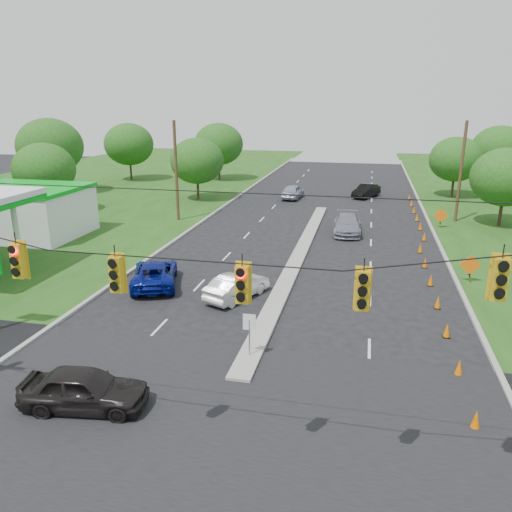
# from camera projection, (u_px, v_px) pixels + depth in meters

# --- Properties ---
(ground) EXTENTS (160.00, 160.00, 0.00)m
(ground) POSITION_uv_depth(u_px,v_px,m) (206.00, 450.00, 15.73)
(ground) COLOR black
(ground) RESTS_ON ground
(cross_street) EXTENTS (160.00, 14.00, 0.02)m
(cross_street) POSITION_uv_depth(u_px,v_px,m) (206.00, 450.00, 15.73)
(cross_street) COLOR black
(cross_street) RESTS_ON ground
(curb_left) EXTENTS (0.25, 110.00, 0.16)m
(curb_left) POSITION_uv_depth(u_px,v_px,m) (203.00, 222.00, 45.82)
(curb_left) COLOR gray
(curb_left) RESTS_ON ground
(curb_right) EXTENTS (0.25, 110.00, 0.16)m
(curb_right) POSITION_uv_depth(u_px,v_px,m) (434.00, 234.00, 41.59)
(curb_right) COLOR gray
(curb_right) RESTS_ON ground
(median) EXTENTS (1.00, 34.00, 0.18)m
(median) POSITION_uv_depth(u_px,v_px,m) (298.00, 257.00, 35.31)
(median) COLOR gray
(median) RESTS_ON ground
(median_sign) EXTENTS (0.55, 0.06, 2.05)m
(median_sign) POSITION_uv_depth(u_px,v_px,m) (249.00, 327.00, 20.90)
(median_sign) COLOR gray
(median_sign) RESTS_ON ground
(signal_span) EXTENTS (25.60, 0.32, 9.00)m
(signal_span) POSITION_uv_depth(u_px,v_px,m) (187.00, 318.00, 13.35)
(signal_span) COLOR #422D1C
(signal_span) RESTS_ON ground
(utility_pole_far_left) EXTENTS (0.28, 0.28, 9.00)m
(utility_pole_far_left) POSITION_uv_depth(u_px,v_px,m) (176.00, 172.00, 44.99)
(utility_pole_far_left) COLOR #422D1C
(utility_pole_far_left) RESTS_ON ground
(utility_pole_far_right) EXTENTS (0.28, 0.28, 9.00)m
(utility_pole_far_right) POSITION_uv_depth(u_px,v_px,m) (461.00, 173.00, 44.42)
(utility_pole_far_right) COLOR #422D1C
(utility_pole_far_right) RESTS_ON ground
(cone_0) EXTENTS (0.32, 0.32, 0.70)m
(cone_0) POSITION_uv_depth(u_px,v_px,m) (476.00, 420.00, 16.65)
(cone_0) COLOR #ED6600
(cone_0) RESTS_ON ground
(cone_1) EXTENTS (0.32, 0.32, 0.70)m
(cone_1) POSITION_uv_depth(u_px,v_px,m) (459.00, 368.00, 19.91)
(cone_1) COLOR #ED6600
(cone_1) RESTS_ON ground
(cone_2) EXTENTS (0.32, 0.32, 0.70)m
(cone_2) POSITION_uv_depth(u_px,v_px,m) (447.00, 330.00, 23.17)
(cone_2) COLOR #ED6600
(cone_2) RESTS_ON ground
(cone_3) EXTENTS (0.32, 0.32, 0.70)m
(cone_3) POSITION_uv_depth(u_px,v_px,m) (438.00, 302.00, 26.44)
(cone_3) COLOR #ED6600
(cone_3) RESTS_ON ground
(cone_4) EXTENTS (0.32, 0.32, 0.70)m
(cone_4) POSITION_uv_depth(u_px,v_px,m) (431.00, 280.00, 29.70)
(cone_4) COLOR #ED6600
(cone_4) RESTS_ON ground
(cone_5) EXTENTS (0.32, 0.32, 0.70)m
(cone_5) POSITION_uv_depth(u_px,v_px,m) (425.00, 263.00, 32.96)
(cone_5) COLOR #ED6600
(cone_5) RESTS_ON ground
(cone_6) EXTENTS (0.32, 0.32, 0.70)m
(cone_6) POSITION_uv_depth(u_px,v_px,m) (420.00, 248.00, 36.23)
(cone_6) COLOR #ED6600
(cone_6) RESTS_ON ground
(cone_7) EXTENTS (0.32, 0.32, 0.70)m
(cone_7) POSITION_uv_depth(u_px,v_px,m) (424.00, 236.00, 39.36)
(cone_7) COLOR #ED6600
(cone_7) RESTS_ON ground
(cone_8) EXTENTS (0.32, 0.32, 0.70)m
(cone_8) POSITION_uv_depth(u_px,v_px,m) (420.00, 226.00, 42.62)
(cone_8) COLOR #ED6600
(cone_8) RESTS_ON ground
(cone_9) EXTENTS (0.32, 0.32, 0.70)m
(cone_9) POSITION_uv_depth(u_px,v_px,m) (417.00, 217.00, 45.89)
(cone_9) COLOR #ED6600
(cone_9) RESTS_ON ground
(cone_10) EXTENTS (0.32, 0.32, 0.70)m
(cone_10) POSITION_uv_depth(u_px,v_px,m) (414.00, 210.00, 49.15)
(cone_10) COLOR #ED6600
(cone_10) RESTS_ON ground
(cone_11) EXTENTS (0.32, 0.32, 0.70)m
(cone_11) POSITION_uv_depth(u_px,v_px,m) (412.00, 203.00, 52.41)
(cone_11) COLOR #ED6600
(cone_11) RESTS_ON ground
(cone_12) EXTENTS (0.32, 0.32, 0.70)m
(cone_12) POSITION_uv_depth(u_px,v_px,m) (409.00, 197.00, 55.68)
(cone_12) COLOR #ED6600
(cone_12) RESTS_ON ground
(work_sign_1) EXTENTS (1.27, 0.58, 1.37)m
(work_sign_1) POSITION_uv_depth(u_px,v_px,m) (470.00, 266.00, 29.93)
(work_sign_1) COLOR black
(work_sign_1) RESTS_ON ground
(work_sign_2) EXTENTS (1.27, 0.58, 1.37)m
(work_sign_2) POSITION_uv_depth(u_px,v_px,m) (441.00, 216.00, 42.98)
(work_sign_2) COLOR black
(work_sign_2) RESTS_ON ground
(tree_2) EXTENTS (5.88, 5.88, 6.86)m
(tree_2) POSITION_uv_depth(u_px,v_px,m) (44.00, 169.00, 47.87)
(tree_2) COLOR black
(tree_2) RESTS_ON ground
(tree_3) EXTENTS (7.56, 7.56, 8.82)m
(tree_3) POSITION_uv_depth(u_px,v_px,m) (50.00, 146.00, 58.08)
(tree_3) COLOR black
(tree_3) RESTS_ON ground
(tree_4) EXTENTS (6.72, 6.72, 7.84)m
(tree_4) POSITION_uv_depth(u_px,v_px,m) (129.00, 144.00, 68.61)
(tree_4) COLOR black
(tree_4) RESTS_ON ground
(tree_5) EXTENTS (5.88, 5.88, 6.86)m
(tree_5) POSITION_uv_depth(u_px,v_px,m) (197.00, 161.00, 54.68)
(tree_5) COLOR black
(tree_5) RESTS_ON ground
(tree_6) EXTENTS (6.72, 6.72, 7.84)m
(tree_6) POSITION_uv_depth(u_px,v_px,m) (219.00, 144.00, 68.90)
(tree_6) COLOR black
(tree_6) RESTS_ON ground
(tree_9) EXTENTS (5.88, 5.88, 6.86)m
(tree_9) POSITION_uv_depth(u_px,v_px,m) (506.00, 177.00, 42.80)
(tree_9) COLOR black
(tree_9) RESTS_ON ground
(tree_11) EXTENTS (6.72, 6.72, 7.84)m
(tree_11) POSITION_uv_depth(u_px,v_px,m) (499.00, 149.00, 61.36)
(tree_11) COLOR black
(tree_11) RESTS_ON ground
(tree_12) EXTENTS (5.88, 5.88, 6.86)m
(tree_12) POSITION_uv_depth(u_px,v_px,m) (456.00, 159.00, 56.27)
(tree_12) COLOR black
(tree_12) RESTS_ON ground
(black_sedan) EXTENTS (4.70, 2.40, 1.53)m
(black_sedan) POSITION_uv_depth(u_px,v_px,m) (84.00, 389.00, 17.66)
(black_sedan) COLOR black
(black_sedan) RESTS_ON ground
(white_sedan) EXTENTS (3.10, 4.51, 1.41)m
(white_sedan) POSITION_uv_depth(u_px,v_px,m) (237.00, 286.00, 27.72)
(white_sedan) COLOR silver
(white_sedan) RESTS_ON ground
(blue_pickup) EXTENTS (4.12, 5.87, 1.49)m
(blue_pickup) POSITION_uv_depth(u_px,v_px,m) (155.00, 273.00, 29.69)
(blue_pickup) COLOR navy
(blue_pickup) RESTS_ON ground
(silver_car_far) EXTENTS (2.47, 5.48, 1.56)m
(silver_car_far) POSITION_uv_depth(u_px,v_px,m) (347.00, 224.00, 41.49)
(silver_car_far) COLOR gray
(silver_car_far) RESTS_ON ground
(silver_car_oncoming) EXTENTS (2.28, 4.85, 1.60)m
(silver_car_oncoming) POSITION_uv_depth(u_px,v_px,m) (293.00, 191.00, 56.57)
(silver_car_oncoming) COLOR #9799AD
(silver_car_oncoming) RESTS_ON ground
(dark_car_receding) EXTENTS (3.33, 4.88, 1.52)m
(dark_car_receding) POSITION_uv_depth(u_px,v_px,m) (366.00, 191.00, 57.21)
(dark_car_receding) COLOR black
(dark_car_receding) RESTS_ON ground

